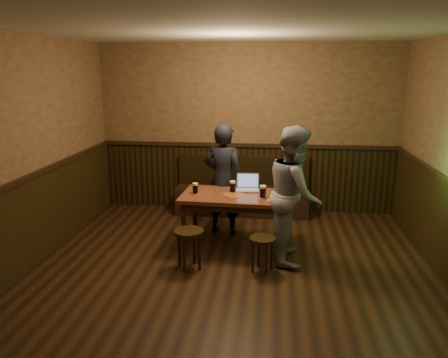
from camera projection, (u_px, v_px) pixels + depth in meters
name	position (u px, v px, depth m)	size (l,w,h in m)	color
room	(231.00, 182.00, 4.69)	(5.04, 6.04, 2.84)	black
bench	(242.00, 195.00, 7.35)	(2.20, 0.50, 0.95)	black
pub_table	(234.00, 202.00, 5.86)	(1.44, 0.86, 0.76)	#5F2B1B
stool_left	(189.00, 238.00, 5.30)	(0.45, 0.45, 0.49)	black
stool_right	(263.00, 244.00, 5.22)	(0.42, 0.42, 0.43)	black
pint_left	(195.00, 188.00, 5.86)	(0.10, 0.10, 0.15)	maroon
pint_mid	(233.00, 187.00, 5.92)	(0.10, 0.10, 0.16)	maroon
pint_right	(263.00, 192.00, 5.66)	(0.11, 0.11, 0.17)	maroon
laptop	(248.00, 186.00, 6.05)	(0.32, 0.26, 0.22)	silver
menu	(277.00, 200.00, 5.57)	(0.22, 0.15, 0.00)	silver
person_suit	(224.00, 180.00, 6.33)	(0.60, 0.39, 1.64)	black
person_grey	(295.00, 194.00, 5.45)	(0.84, 0.65, 1.72)	gray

